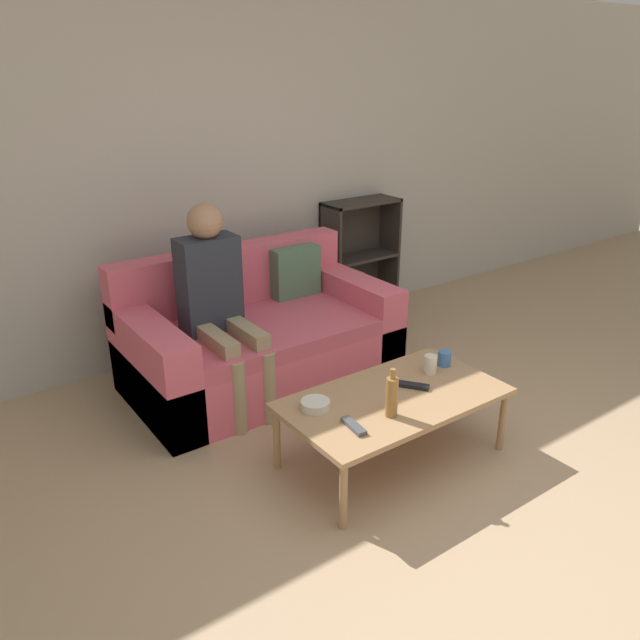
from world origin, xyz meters
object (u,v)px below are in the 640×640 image
(tv_remote_0, at_px, (413,386))
(cup_far, at_px, (430,364))
(bookshelf, at_px, (353,270))
(person_adult, at_px, (216,293))
(couch, at_px, (259,340))
(coffee_table, at_px, (394,401))
(tv_remote_1, at_px, (354,426))
(snack_bowl, at_px, (315,405))
(cup_near, at_px, (444,358))
(bottle, at_px, (392,396))

(tv_remote_0, bearing_deg, cup_far, -16.25)
(bookshelf, relative_size, person_adult, 0.79)
(couch, relative_size, person_adult, 1.37)
(bookshelf, xyz_separation_m, coffee_table, (-1.16, -1.81, -0.04))
(tv_remote_0, height_order, tv_remote_1, same)
(cup_far, relative_size, snack_bowl, 0.71)
(cup_near, bearing_deg, bottle, -158.81)
(tv_remote_1, relative_size, snack_bowl, 1.16)
(bookshelf, height_order, coffee_table, bookshelf)
(tv_remote_1, xyz_separation_m, snack_bowl, (-0.05, 0.26, 0.01))
(tv_remote_0, height_order, snack_bowl, snack_bowl)
(coffee_table, height_order, cup_far, cup_far)
(tv_remote_0, xyz_separation_m, bottle, (-0.29, -0.15, 0.10))
(cup_far, relative_size, tv_remote_0, 0.65)
(cup_far, bearing_deg, bottle, -155.81)
(bottle, bearing_deg, cup_far, 24.19)
(couch, xyz_separation_m, tv_remote_0, (0.26, -1.22, 0.11))
(person_adult, height_order, cup_near, person_adult)
(coffee_table, height_order, tv_remote_1, tv_remote_1)
(snack_bowl, bearing_deg, coffee_table, -18.01)
(couch, distance_m, bookshelf, 1.40)
(couch, bearing_deg, coffee_table, -84.86)
(couch, relative_size, tv_remote_1, 9.89)
(snack_bowl, xyz_separation_m, bottle, (0.27, -0.27, 0.09))
(couch, height_order, cup_near, couch)
(tv_remote_0, relative_size, tv_remote_1, 0.95)
(person_adult, height_order, cup_far, person_adult)
(bookshelf, relative_size, snack_bowl, 6.56)
(bookshelf, height_order, cup_near, bookshelf)
(cup_far, height_order, snack_bowl, cup_far)
(coffee_table, distance_m, bottle, 0.25)
(couch, relative_size, cup_near, 19.45)
(person_adult, distance_m, bottle, 1.34)
(couch, bearing_deg, cup_far, -68.42)
(coffee_table, bearing_deg, tv_remote_0, 3.97)
(couch, height_order, cup_far, couch)
(bookshelf, relative_size, tv_remote_1, 5.67)
(snack_bowl, relative_size, bottle, 0.58)
(person_adult, relative_size, bottle, 4.86)
(tv_remote_0, distance_m, bottle, 0.34)
(couch, bearing_deg, tv_remote_1, -100.87)
(tv_remote_1, height_order, snack_bowl, snack_bowl)
(tv_remote_0, distance_m, snack_bowl, 0.58)
(coffee_table, bearing_deg, bookshelf, 57.42)
(tv_remote_1, bearing_deg, snack_bowl, 106.92)
(tv_remote_1, bearing_deg, tv_remote_0, 21.29)
(cup_far, distance_m, tv_remote_0, 0.21)
(tv_remote_0, bearing_deg, coffee_table, 147.93)
(cup_near, distance_m, tv_remote_1, 0.88)
(cup_far, bearing_deg, snack_bowl, 175.92)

